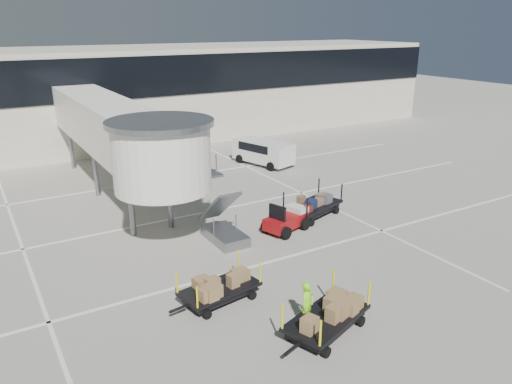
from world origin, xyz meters
TOP-DOWN VIEW (x-y plane):
  - ground at (0.00, 0.00)m, footprint 140.00×140.00m
  - lane_markings at (-0.67, 9.33)m, footprint 40.00×30.00m
  - terminal at (-0.35, 29.94)m, footprint 64.00×12.11m
  - jet_bridge at (-3.97, 12.26)m, footprint 5.70×20.40m
  - baggage_tug at (1.87, 4.54)m, footprint 2.63×2.12m
  - suitcase_cart at (4.23, 5.48)m, footprint 4.25×2.65m
  - box_cart_near at (-2.02, -3.57)m, footprint 4.03×2.58m
  - box_cart_far at (-4.10, 0.23)m, footprint 3.77×1.94m
  - ground_worker at (-2.28, -2.85)m, footprint 0.73×0.61m
  - minivan at (7.36, 15.92)m, footprint 3.15×5.00m

SIDE VIEW (x-z plane):
  - ground at x=0.00m, z-range 0.00..0.00m
  - lane_markings at x=-0.67m, z-range 0.00..0.02m
  - box_cart_far at x=-4.10m, z-range -0.16..1.29m
  - baggage_tug at x=1.87m, z-range -0.21..1.36m
  - suitcase_cart at x=4.23m, z-range -0.22..1.42m
  - box_cart_near at x=-2.02m, z-range -0.14..1.42m
  - ground_worker at x=-2.28m, z-range 0.00..1.72m
  - minivan at x=7.36m, z-range 0.18..1.94m
  - terminal at x=-0.35m, z-range -3.49..11.71m
  - jet_bridge at x=-3.97m, z-range 1.27..7.30m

